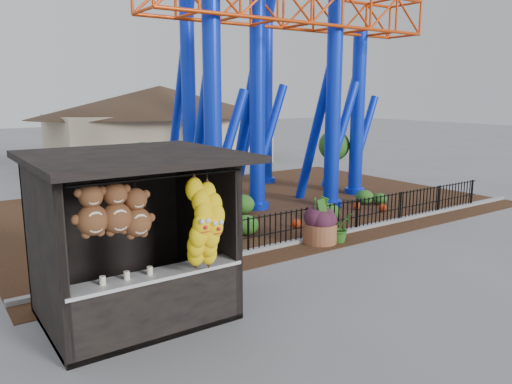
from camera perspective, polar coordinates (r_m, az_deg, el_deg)
ground at (r=10.48m, az=4.76°, el=-12.12°), size 120.00×120.00×0.00m
mulch_bed at (r=18.91m, az=-1.23°, el=-1.45°), size 18.00×12.00×0.02m
curb at (r=15.10m, az=9.31°, el=-4.65°), size 18.00×0.18×0.12m
prize_booth at (r=9.23m, az=-13.42°, el=-5.45°), size 3.50×3.40×3.12m
picket_fence at (r=15.61m, az=11.75°, el=-2.55°), size 12.20×0.06×1.00m
roller_coaster at (r=19.41m, az=1.19°, el=17.98°), size 11.00×6.37×10.82m
terracotta_planter at (r=14.19m, az=7.32°, el=-4.68°), size 1.24×1.24×0.58m
planter_foliage at (r=14.03m, az=7.38°, el=-2.29°), size 0.70×0.70×0.64m
potted_plant at (r=14.32m, az=9.45°, el=-4.03°), size 0.89×0.81×0.85m
landscaping at (r=17.05m, az=4.57°, el=-1.86°), size 7.68×3.14×0.68m
pavilion at (r=30.00m, az=-10.86°, el=8.92°), size 15.00×15.00×4.80m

